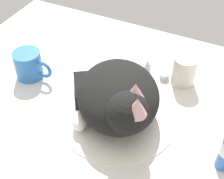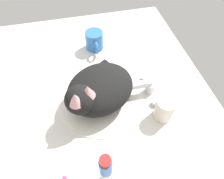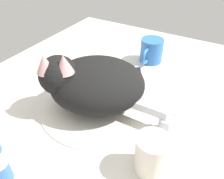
{
  "view_description": "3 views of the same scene",
  "coord_description": "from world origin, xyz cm",
  "px_view_note": "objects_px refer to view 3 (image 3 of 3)",
  "views": [
    {
      "loc": [
        22.8,
        -50.68,
        60.69
      ],
      "look_at": [
        -2.45,
        1.68,
        6.34
      ],
      "focal_mm": 51.89,
      "sensor_mm": 36.0,
      "label": 1
    },
    {
      "loc": [
        42.88,
        -5.93,
        61.55
      ],
      "look_at": [
        1.84,
        3.63,
        7.62
      ],
      "focal_mm": 33.18,
      "sensor_mm": 36.0,
      "label": 2
    },
    {
      "loc": [
        37.69,
        25.98,
        39.51
      ],
      "look_at": [
        -0.7,
        3.82,
        6.14
      ],
      "focal_mm": 36.16,
      "sensor_mm": 36.0,
      "label": 3
    }
  ],
  "objects_px": {
    "coffee_mug": "(151,51)",
    "rinse_cup": "(151,154)",
    "faucet": "(160,120)",
    "cat": "(92,82)"
  },
  "relations": [
    {
      "from": "rinse_cup",
      "to": "coffee_mug",
      "type": "bearing_deg",
      "value": -157.89
    },
    {
      "from": "coffee_mug",
      "to": "rinse_cup",
      "type": "relative_size",
      "value": 1.38
    },
    {
      "from": "faucet",
      "to": "cat",
      "type": "xyz_separation_m",
      "value": [
        0.01,
        -0.18,
        0.05
      ]
    },
    {
      "from": "coffee_mug",
      "to": "rinse_cup",
      "type": "distance_m",
      "value": 0.43
    },
    {
      "from": "faucet",
      "to": "rinse_cup",
      "type": "relative_size",
      "value": 1.74
    },
    {
      "from": "cat",
      "to": "coffee_mug",
      "type": "height_order",
      "value": "cat"
    },
    {
      "from": "cat",
      "to": "rinse_cup",
      "type": "distance_m",
      "value": 0.23
    },
    {
      "from": "cat",
      "to": "faucet",
      "type": "bearing_deg",
      "value": 91.78
    },
    {
      "from": "faucet",
      "to": "cat",
      "type": "distance_m",
      "value": 0.19
    },
    {
      "from": "faucet",
      "to": "coffee_mug",
      "type": "height_order",
      "value": "coffee_mug"
    }
  ]
}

